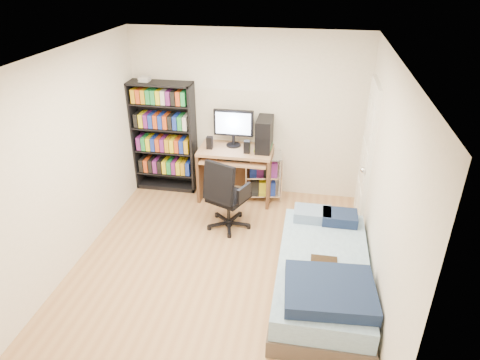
% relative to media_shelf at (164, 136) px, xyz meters
% --- Properties ---
extents(room, '(3.58, 4.08, 2.58)m').
position_rel_media_shelf_xyz_m(room, '(1.27, -1.84, 0.36)').
color(room, tan).
rests_on(room, ground).
extents(media_shelf, '(0.97, 0.32, 1.80)m').
position_rel_media_shelf_xyz_m(media_shelf, '(0.00, 0.00, 0.00)').
color(media_shelf, black).
rests_on(media_shelf, room).
extents(computer_desk, '(1.09, 0.63, 1.38)m').
position_rel_media_shelf_xyz_m(computer_desk, '(1.27, -0.09, -0.15)').
color(computer_desk, tan).
rests_on(computer_desk, room).
extents(office_chair, '(0.81, 0.81, 1.03)m').
position_rel_media_shelf_xyz_m(office_chair, '(1.19, -1.00, -0.56)').
color(office_chair, black).
rests_on(office_chair, room).
extents(wire_cart, '(0.61, 0.48, 0.89)m').
position_rel_media_shelf_xyz_m(wire_cart, '(1.58, -0.08, -0.31)').
color(wire_cart, silver).
rests_on(wire_cart, room).
extents(bed, '(1.01, 2.02, 0.57)m').
position_rel_media_shelf_xyz_m(bed, '(2.50, -2.10, -0.63)').
color(bed, '#4F423B').
rests_on(bed, room).
extents(door, '(0.12, 0.80, 2.00)m').
position_rel_media_shelf_xyz_m(door, '(2.99, -0.49, 0.11)').
color(door, white).
rests_on(door, room).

